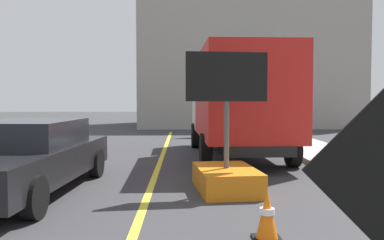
% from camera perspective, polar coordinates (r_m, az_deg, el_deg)
% --- Properties ---
extents(arrow_board_trailer, '(1.60, 1.91, 2.70)m').
position_cam_1_polar(arrow_board_trailer, '(8.23, 4.70, -6.32)').
color(arrow_board_trailer, orange).
rests_on(arrow_board_trailer, ground).
extents(box_truck, '(2.75, 7.06, 3.20)m').
position_cam_1_polar(box_truck, '(12.91, 6.29, 2.68)').
color(box_truck, black).
rests_on(box_truck, ground).
extents(pickup_car, '(2.37, 5.27, 1.38)m').
position_cam_1_polar(pickup_car, '(8.63, -21.96, -4.63)').
color(pickup_car, black).
rests_on(pickup_car, ground).
extents(highway_guide_sign, '(2.79, 0.18, 5.00)m').
position_cam_1_polar(highway_guide_sign, '(21.51, 9.67, 7.18)').
color(highway_guide_sign, gray).
rests_on(highway_guide_sign, ground).
extents(far_building_block, '(13.75, 8.35, 7.69)m').
position_cam_1_polar(far_building_block, '(28.94, 7.12, 6.92)').
color(far_building_block, gray).
rests_on(far_building_block, ground).
extents(traffic_cone_mid_lane, '(0.36, 0.36, 0.65)m').
position_cam_1_polar(traffic_cone_mid_lane, '(5.53, 10.19, -12.65)').
color(traffic_cone_mid_lane, black).
rests_on(traffic_cone_mid_lane, ground).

